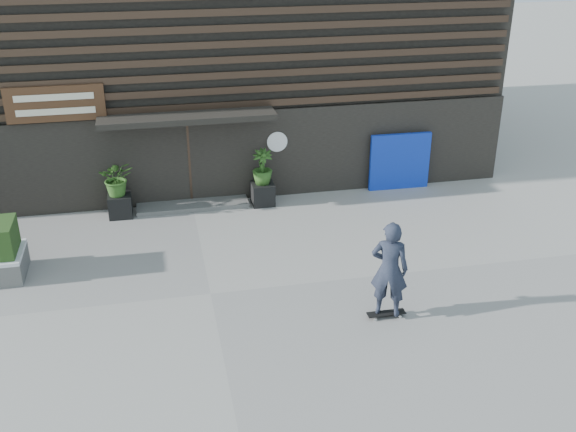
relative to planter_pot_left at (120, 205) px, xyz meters
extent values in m
plane|color=gray|center=(1.90, -4.40, -0.30)|extent=(80.00, 80.00, 0.00)
cube|color=#50504D|center=(1.90, 0.20, -0.24)|extent=(3.00, 0.80, 0.12)
cube|color=black|center=(0.00, 0.00, 0.00)|extent=(0.60, 0.60, 0.60)
imported|color=#2D591E|center=(0.00, 0.00, 0.78)|extent=(0.86, 0.75, 0.96)
cube|color=black|center=(3.80, 0.00, 0.00)|extent=(0.60, 0.60, 0.60)
imported|color=#2D591E|center=(3.80, 0.00, 0.78)|extent=(0.54, 0.54, 0.96)
cube|color=#0D29AF|center=(7.82, 0.30, 0.52)|extent=(1.75, 0.15, 1.64)
cube|color=black|center=(1.90, 5.60, 3.70)|extent=(18.00, 10.00, 8.00)
cube|color=black|center=(1.90, 0.54, 0.95)|extent=(18.00, 0.12, 2.50)
cube|color=#38281E|center=(1.90, 0.48, 2.40)|extent=(17.60, 0.08, 0.18)
cube|color=#38281E|center=(1.90, 0.48, 2.79)|extent=(17.60, 0.08, 0.18)
cube|color=#38281E|center=(1.90, 0.48, 3.18)|extent=(17.60, 0.08, 0.18)
cube|color=#38281E|center=(1.90, 0.48, 3.58)|extent=(17.60, 0.08, 0.18)
cube|color=#38281E|center=(1.90, 0.48, 3.97)|extent=(17.60, 0.08, 0.18)
cube|color=#38281E|center=(1.90, 0.48, 4.36)|extent=(17.60, 0.08, 0.18)
cube|color=#38281E|center=(1.90, 0.48, 4.75)|extent=(17.60, 0.08, 0.18)
cube|color=black|center=(1.90, 0.10, 2.25)|extent=(4.50, 1.00, 0.15)
cube|color=black|center=(1.90, 0.70, 0.85)|extent=(2.40, 0.30, 2.30)
cube|color=#38281E|center=(1.90, 0.52, 0.85)|extent=(0.06, 0.10, 2.30)
cube|color=#472B19|center=(-1.30, 0.40, 2.70)|extent=(2.40, 0.10, 0.90)
cube|color=beige|center=(-1.30, 0.33, 2.88)|extent=(1.90, 0.02, 0.16)
cube|color=beige|center=(-1.30, 0.33, 2.52)|extent=(1.90, 0.02, 0.16)
cylinder|color=white|center=(4.30, 0.46, 1.30)|extent=(0.56, 0.03, 0.56)
cube|color=black|center=(5.25, -6.00, -0.21)|extent=(0.78, 0.20, 0.02)
cylinder|color=#A7A7A2|center=(4.99, -6.10, -0.27)|extent=(0.06, 0.03, 0.06)
cylinder|color=#B9B9B4|center=(4.99, -5.90, -0.27)|extent=(0.06, 0.03, 0.06)
cylinder|color=beige|center=(5.51, -6.10, -0.27)|extent=(0.06, 0.03, 0.06)
cylinder|color=#A1A19D|center=(5.51, -5.90, -0.27)|extent=(0.06, 0.03, 0.06)
imported|color=#1A2030|center=(5.25, -6.00, 0.79)|extent=(0.86, 0.74, 2.00)
camera|label=1|loc=(0.98, -16.78, 7.26)|focal=42.29mm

